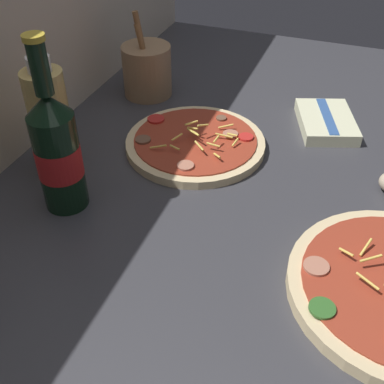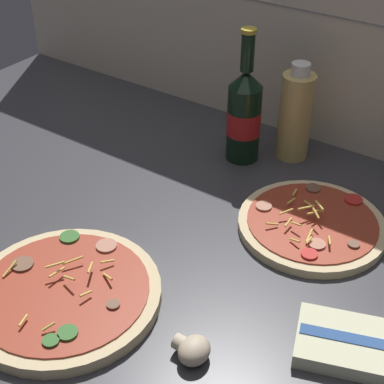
{
  "view_description": "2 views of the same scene",
  "coord_description": "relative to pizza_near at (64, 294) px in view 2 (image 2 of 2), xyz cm",
  "views": [
    {
      "loc": [
        -51.66,
        -9.87,
        52.39
      ],
      "look_at": [
        2.54,
        10.52,
        5.79
      ],
      "focal_mm": 45.0,
      "sensor_mm": 36.0,
      "label": 1
    },
    {
      "loc": [
        47.78,
        -62.27,
        67.59
      ],
      "look_at": [
        0.77,
        5.7,
        9.07
      ],
      "focal_mm": 55.0,
      "sensor_mm": 36.0,
      "label": 2
    }
  ],
  "objects": [
    {
      "name": "counter_slab",
      "position": [
        4.29,
        20.95,
        -2.38
      ],
      "size": [
        160.0,
        90.0,
        2.5
      ],
      "color": "#38383D",
      "rests_on": "ground"
    },
    {
      "name": "tile_backsplash",
      "position": [
        4.29,
        66.45,
        26.37
      ],
      "size": [
        160.0,
        1.13,
        60.0
      ],
      "color": "beige",
      "rests_on": "ground"
    },
    {
      "name": "pizza_near",
      "position": [
        0.0,
        0.0,
        0.0
      ],
      "size": [
        29.42,
        29.42,
        4.81
      ],
      "color": "beige",
      "rests_on": "counter_slab"
    },
    {
      "name": "pizza_far",
      "position": [
        23.42,
        37.05,
        -0.18
      ],
      "size": [
        25.86,
        25.86,
        4.96
      ],
      "color": "beige",
      "rests_on": "counter_slab"
    },
    {
      "name": "beer_bottle",
      "position": [
        1.1,
        50.69,
        8.91
      ],
      "size": [
        6.89,
        6.89,
        27.56
      ],
      "color": "black",
      "rests_on": "counter_slab"
    },
    {
      "name": "oil_bottle",
      "position": [
        9.19,
        57.35,
        8.27
      ],
      "size": [
        6.68,
        6.68,
        20.44
      ],
      "color": "#D6B766",
      "rests_on": "counter_slab"
    },
    {
      "name": "mushroom_left",
      "position": [
        22.26,
        1.92,
        0.62
      ],
      "size": [
        5.24,
        4.99,
        3.49
      ],
      "color": "beige",
      "rests_on": "counter_slab"
    },
    {
      "name": "dish_towel",
      "position": [
        39.37,
        15.36,
        0.09
      ],
      "size": [
        17.32,
        14.54,
        2.56
      ],
      "color": "beige",
      "rests_on": "counter_slab"
    }
  ]
}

